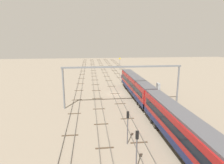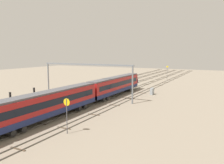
{
  "view_description": "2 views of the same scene",
  "coord_description": "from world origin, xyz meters",
  "px_view_note": "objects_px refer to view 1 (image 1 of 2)",
  "views": [
    {
      "loc": [
        -47.26,
        6.46,
        13.76
      ],
      "look_at": [
        5.47,
        0.16,
        1.95
      ],
      "focal_mm": 30.3,
      "sensor_mm": 36.0,
      "label": 1
    },
    {
      "loc": [
        -56.3,
        -31.37,
        11.35
      ],
      "look_at": [
        2.77,
        -0.97,
        2.77
      ],
      "focal_mm": 37.17,
      "sensor_mm": 36.0,
      "label": 2
    }
  ],
  "objects_px": {
    "overhead_gantry": "(123,75)",
    "speed_sign_near_foreground": "(120,62)",
    "signal_light_trackside_approach": "(137,145)",
    "relay_cabinet": "(158,86)",
    "signal_light_trackside_departure": "(128,123)"
  },
  "relations": [
    {
      "from": "speed_sign_near_foreground",
      "to": "signal_light_trackside_departure",
      "type": "bearing_deg",
      "value": 171.79
    },
    {
      "from": "speed_sign_near_foreground",
      "to": "relay_cabinet",
      "type": "xyz_separation_m",
      "value": [
        -37.06,
        -5.17,
        -2.67
      ]
    },
    {
      "from": "signal_light_trackside_approach",
      "to": "signal_light_trackside_departure",
      "type": "distance_m",
      "value": 5.29
    },
    {
      "from": "signal_light_trackside_departure",
      "to": "relay_cabinet",
      "type": "distance_m",
      "value": 31.31
    },
    {
      "from": "overhead_gantry",
      "to": "signal_light_trackside_departure",
      "type": "distance_m",
      "value": 15.51
    },
    {
      "from": "signal_light_trackside_approach",
      "to": "relay_cabinet",
      "type": "height_order",
      "value": "signal_light_trackside_approach"
    },
    {
      "from": "relay_cabinet",
      "to": "signal_light_trackside_departure",
      "type": "bearing_deg",
      "value": 152.3
    },
    {
      "from": "speed_sign_near_foreground",
      "to": "signal_light_trackside_approach",
      "type": "distance_m",
      "value": 70.65
    },
    {
      "from": "overhead_gantry",
      "to": "signal_light_trackside_approach",
      "type": "height_order",
      "value": "overhead_gantry"
    },
    {
      "from": "overhead_gantry",
      "to": "signal_light_trackside_departure",
      "type": "relative_size",
      "value": 5.3
    },
    {
      "from": "overhead_gantry",
      "to": "speed_sign_near_foreground",
      "type": "distance_m",
      "value": 50.44
    },
    {
      "from": "overhead_gantry",
      "to": "signal_light_trackside_departure",
      "type": "height_order",
      "value": "overhead_gantry"
    },
    {
      "from": "speed_sign_near_foreground",
      "to": "signal_light_trackside_departure",
      "type": "distance_m",
      "value": 65.39
    },
    {
      "from": "signal_light_trackside_departure",
      "to": "relay_cabinet",
      "type": "height_order",
      "value": "signal_light_trackside_departure"
    },
    {
      "from": "overhead_gantry",
      "to": "signal_light_trackside_approach",
      "type": "bearing_deg",
      "value": 174.22
    }
  ]
}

